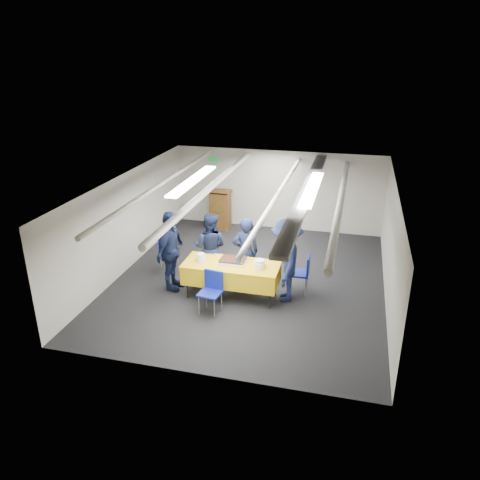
% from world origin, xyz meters
% --- Properties ---
extents(ground, '(7.00, 7.00, 0.00)m').
position_xyz_m(ground, '(0.00, 0.00, 0.00)').
color(ground, black).
rests_on(ground, ground).
extents(room_shell, '(6.00, 7.00, 2.30)m').
position_xyz_m(room_shell, '(0.09, 0.41, 1.81)').
color(room_shell, beige).
rests_on(room_shell, ground).
extents(serving_table, '(2.02, 0.85, 0.77)m').
position_xyz_m(serving_table, '(-0.20, -0.85, 0.56)').
color(serving_table, black).
rests_on(serving_table, ground).
extents(sheet_cake, '(0.55, 0.43, 0.10)m').
position_xyz_m(sheet_cake, '(-0.18, -0.80, 0.82)').
color(sheet_cake, white).
rests_on(sheet_cake, serving_table).
extents(plate_stack_left, '(0.20, 0.20, 0.18)m').
position_xyz_m(plate_stack_left, '(-0.86, -0.90, 0.85)').
color(plate_stack_left, white).
rests_on(plate_stack_left, serving_table).
extents(plate_stack_right, '(0.24, 0.24, 0.18)m').
position_xyz_m(plate_stack_right, '(0.41, -0.90, 0.85)').
color(plate_stack_right, white).
rests_on(plate_stack_right, serving_table).
extents(podium, '(0.62, 0.53, 1.25)m').
position_xyz_m(podium, '(-1.60, 3.05, 0.61)').
color(podium, brown).
rests_on(podium, ground).
extents(chair_near, '(0.47, 0.47, 0.87)m').
position_xyz_m(chair_near, '(-0.42, -1.54, 0.53)').
color(chair_near, gray).
rests_on(chair_near, ground).
extents(chair_right, '(0.43, 0.43, 0.87)m').
position_xyz_m(chair_right, '(1.24, -0.30, 0.53)').
color(chair_right, gray).
rests_on(chair_right, ground).
extents(chair_left, '(0.59, 0.59, 0.87)m').
position_xyz_m(chair_left, '(-2.04, 0.06, 0.53)').
color(chair_left, gray).
rests_on(chair_left, ground).
extents(sailor_a, '(0.69, 0.58, 1.61)m').
position_xyz_m(sailor_a, '(-0.04, -0.28, 0.80)').
color(sailor_a, black).
rests_on(sailor_a, ground).
extents(sailor_b, '(0.81, 0.64, 1.61)m').
position_xyz_m(sailor_b, '(-0.88, -0.20, 0.80)').
color(sailor_b, black).
rests_on(sailor_b, ground).
extents(sailor_c, '(0.53, 1.09, 1.80)m').
position_xyz_m(sailor_c, '(-1.57, -0.83, 0.90)').
color(sailor_c, black).
rests_on(sailor_c, ground).
extents(sailor_d, '(0.81, 1.23, 1.79)m').
position_xyz_m(sailor_d, '(0.92, -0.67, 0.89)').
color(sailor_d, black).
rests_on(sailor_d, ground).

